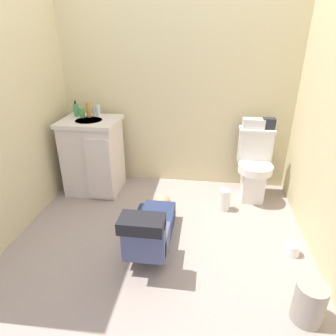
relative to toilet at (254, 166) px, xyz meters
name	(u,v)px	position (x,y,z in m)	size (l,w,h in m)	color
ground_plane	(162,234)	(-0.87, -0.78, -0.39)	(3.02, 3.12, 0.04)	#A08F88
wall_back	(177,78)	(-0.87, 0.32, 0.83)	(2.68, 0.08, 2.40)	beige
toilet	(254,166)	(0.00, 0.00, 0.00)	(0.36, 0.46, 0.75)	silver
vanity_cabinet	(94,155)	(-1.74, -0.07, 0.05)	(0.60, 0.53, 0.82)	silver
faucet	(94,112)	(-1.74, 0.07, 0.50)	(0.02, 0.02, 0.10)	silver
person_plumber	(152,228)	(-0.92, -0.96, -0.19)	(0.38, 1.06, 0.52)	navy
tissue_box	(254,123)	(-0.04, 0.09, 0.43)	(0.22, 0.11, 0.10)	silver
toiletry_bag	(269,123)	(0.11, 0.09, 0.44)	(0.12, 0.09, 0.11)	#26262D
soap_dispenser	(76,110)	(-1.93, 0.05, 0.52)	(0.06, 0.06, 0.17)	#4A9662
bottle_green	(82,113)	(-1.84, 0.00, 0.51)	(0.06, 0.06, 0.11)	#509A4E
bottle_amber	(88,109)	(-1.78, 0.03, 0.53)	(0.05, 0.05, 0.16)	gold
bottle_clear	(98,111)	(-1.69, 0.08, 0.51)	(0.05, 0.05, 0.12)	silver
trash_can	(309,303)	(0.17, -1.54, -0.23)	(0.19, 0.19, 0.28)	#9E9486
paper_towel_roll	(224,200)	(-0.30, -0.32, -0.26)	(0.11, 0.11, 0.22)	white
toilet_paper_roll	(293,249)	(0.23, -0.93, -0.32)	(0.11, 0.11, 0.10)	white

